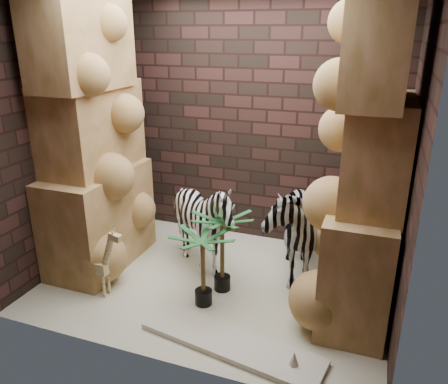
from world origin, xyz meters
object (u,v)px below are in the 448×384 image
at_px(surfboard, 231,343).
at_px(zebra_left, 204,228).
at_px(zebra_right, 289,217).
at_px(palm_front, 222,252).
at_px(palm_back, 203,269).
at_px(giraffe_toy, 96,259).

bearing_deg(surfboard, zebra_left, 132.17).
xyz_separation_m(zebra_left, surfboard, (0.70, -1.10, -0.48)).
height_order(zebra_right, surfboard, zebra_right).
xyz_separation_m(zebra_left, palm_front, (0.33, -0.31, -0.08)).
relative_size(zebra_left, surfboard, 0.69).
bearing_deg(zebra_left, zebra_right, 8.42).
distance_m(zebra_right, palm_front, 0.82).
bearing_deg(palm_back, giraffe_toy, -169.83).
height_order(palm_back, surfboard, palm_back).
distance_m(zebra_right, giraffe_toy, 2.03).
bearing_deg(zebra_left, giraffe_toy, -142.44).
distance_m(giraffe_toy, surfboard, 1.61).
bearing_deg(surfboard, giraffe_toy, 178.63).
height_order(zebra_right, giraffe_toy, zebra_right).
bearing_deg(surfboard, palm_back, 142.53).
bearing_deg(giraffe_toy, palm_back, 13.86).
bearing_deg(zebra_left, surfboard, -63.88).
bearing_deg(palm_front, giraffe_toy, -156.77).
bearing_deg(zebra_right, zebra_left, 178.84).
bearing_deg(palm_back, palm_front, 74.72).
height_order(palm_front, palm_back, palm_front).
distance_m(palm_back, surfboard, 0.76).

